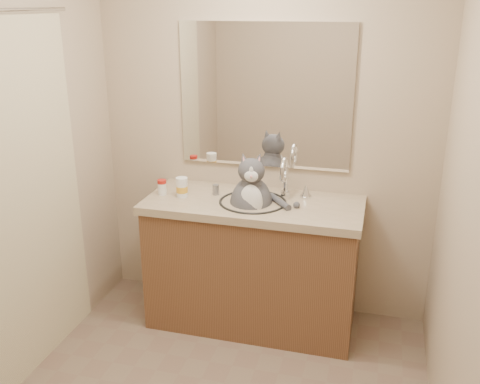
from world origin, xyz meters
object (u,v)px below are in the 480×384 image
Objects in this scene: cat at (251,201)px; pill_bottle_orange at (182,188)px; pill_bottle_redcap at (162,187)px; grey_canister at (216,190)px.

pill_bottle_orange is (-0.45, -0.01, 0.05)m from cat.
pill_bottle_orange reaches higher than pill_bottle_redcap.
pill_bottle_redcap is 0.34m from grey_canister.
grey_canister is (0.19, 0.09, -0.03)m from pill_bottle_orange.
pill_bottle_redcap is (-0.58, -0.01, 0.04)m from cat.
grey_canister is at bearing 25.46° from pill_bottle_orange.
pill_bottle_orange is at bearing 168.21° from cat.
grey_canister is (0.33, 0.09, -0.02)m from pill_bottle_redcap.
cat is 0.59m from pill_bottle_redcap.
pill_bottle_orange reaches higher than grey_canister.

